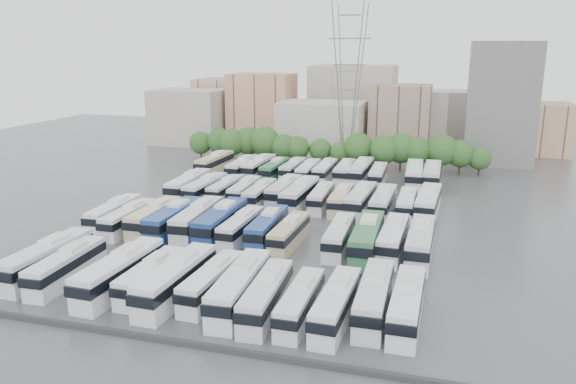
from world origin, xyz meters
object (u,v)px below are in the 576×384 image
(bus_r3_s8, at_px, (345,171))
(bus_r1_s8, at_px, (289,233))
(bus_r0_s9, at_px, (266,295))
(bus_r3_s0, at_px, (215,163))
(bus_r1_s13, at_px, (420,242))
(bus_r3_s6, at_px, (308,171))
(bus_r3_s9, at_px, (361,172))
(bus_r1_s11, at_px, (367,238))
(bus_r0_s13, at_px, (407,304))
(bus_r0_s10, at_px, (300,302))
(bus_r0_s5, at_px, (150,276))
(bus_r2_s3, at_px, (226,189))
(apartment_tower, at_px, (501,103))
(electricity_pylon, at_px, (349,76))
(bus_r1_s3, at_px, (174,219))
(bus_r3_s2, at_px, (242,167))
(bus_r3_s10, at_px, (378,175))
(bus_r2_s2, at_px, (205,188))
(bus_r2_s5, at_px, (260,194))
(bus_r0_s1, at_px, (47,259))
(bus_r2_s11, at_px, (383,203))
(bus_r1_s4, at_px, (197,219))
(bus_r1_s10, at_px, (339,236))
(bus_r2_s13, at_px, (428,203))
(bus_r2_s12, at_px, (407,204))
(bus_r3_s12, at_px, (414,175))
(bus_r2_s9, at_px, (341,200))
(bus_r0_s2, at_px, (67,266))
(bus_r0_s12, at_px, (374,297))
(bus_r2_s8, at_px, (321,197))
(bus_r1_s2, at_px, (154,217))
(bus_r2_s6, at_px, (284,191))
(bus_r2_s10, at_px, (361,200))
(bus_r0_s7, at_px, (212,281))
(bus_r1_s1, at_px, (129,218))
(bus_r1_s12, at_px, (393,239))
(bus_r2_s4, at_px, (244,191))
(bus_r1_s7, at_px, (267,227))
(bus_r2_s1, at_px, (189,185))
(bus_r3_s5, at_px, (293,169))
(bus_r3_s4, at_px, (275,169))
(bus_r3_s3, at_px, (259,167))
(bus_r0_s4, at_px, (120,272))
(bus_r0_s6, at_px, (176,279))
(bus_r1_s5, at_px, (221,221))
(bus_r0_s8, at_px, (240,287))

(bus_r3_s8, bearing_deg, bus_r1_s8, -91.26)
(bus_r0_s9, xyz_separation_m, bus_r3_s0, (-29.60, 55.82, 0.15))
(bus_r1_s13, relative_size, bus_r3_s0, 1.01)
(bus_r3_s6, height_order, bus_r3_s9, bus_r3_s9)
(bus_r1_s11, bearing_deg, bus_r0_s13, -71.04)
(bus_r0_s10, height_order, bus_r3_s0, bus_r3_s0)
(bus_r0_s5, distance_m, bus_r2_s3, 36.94)
(apartment_tower, relative_size, electricity_pylon, 0.77)
(bus_r0_s13, relative_size, bus_r3_s9, 0.90)
(apartment_tower, distance_m, bus_r1_s3, 79.37)
(bus_r3_s2, distance_m, bus_r3_s10, 26.48)
(bus_r1_s8, relative_size, bus_r2_s2, 0.91)
(bus_r2_s5, bearing_deg, bus_r2_s2, 176.01)
(bus_r3_s6, bearing_deg, bus_r2_s5, -100.30)
(bus_r0_s1, distance_m, bus_r2_s11, 47.53)
(bus_r1_s4, distance_m, bus_r2_s3, 17.99)
(bus_r1_s10, relative_size, bus_r2_s13, 0.87)
(bus_r2_s12, relative_size, bus_r3_s12, 0.83)
(bus_r2_s13, bearing_deg, bus_r2_s9, -174.59)
(bus_r1_s11, height_order, bus_r1_s13, bus_r1_s11)
(bus_r2_s3, relative_size, bus_r2_s12, 0.99)
(bus_r0_s2, relative_size, bus_r0_s12, 0.97)
(bus_r0_s10, bearing_deg, bus_r1_s10, 89.92)
(bus_r2_s8, distance_m, bus_r2_s13, 16.56)
(bus_r1_s2, xyz_separation_m, bus_r2_s6, (13.17, 18.95, 0.03))
(bus_r2_s10, bearing_deg, bus_r2_s13, 6.81)
(bus_r3_s0, bearing_deg, bus_r0_s7, -64.10)
(bus_r1_s1, relative_size, bus_r1_s8, 1.03)
(bus_r0_s7, relative_size, bus_r1_s12, 0.92)
(electricity_pylon, height_order, bus_r3_s10, electricity_pylon)
(apartment_tower, bearing_deg, bus_r1_s2, -127.53)
(bus_r2_s4, bearing_deg, bus_r1_s8, -56.35)
(bus_r1_s10, bearing_deg, bus_r1_s7, 175.22)
(bus_r1_s7, height_order, bus_r3_s10, bus_r1_s7)
(bus_r2_s1, bearing_deg, bus_r2_s6, 3.56)
(bus_r2_s9, relative_size, bus_r3_s5, 0.99)
(bus_r0_s5, height_order, bus_r3_s4, bus_r3_s4)
(bus_r2_s12, relative_size, bus_r3_s3, 0.89)
(bus_r0_s2, distance_m, bus_r0_s4, 6.78)
(bus_r3_s5, bearing_deg, electricity_pylon, 71.65)
(bus_r0_s1, bearing_deg, bus_r0_s13, 1.00)
(bus_r2_s5, relative_size, bus_r2_s8, 1.02)
(bus_r0_s4, relative_size, bus_r2_s12, 1.19)
(bus_r0_s6, height_order, bus_r2_s4, bus_r0_s6)
(bus_r1_s5, bearing_deg, bus_r3_s0, 114.12)
(bus_r0_s8, xyz_separation_m, bus_r3_s4, (-13.34, 53.47, -0.20))
(electricity_pylon, xyz_separation_m, bus_r3_s0, (-23.44, -19.39, -16.67))
(bus_r1_s12, height_order, bus_r1_s13, bus_r1_s13)
(bus_r2_s1, bearing_deg, bus_r0_s9, -56.04)
(bus_r0_s7, xyz_separation_m, bus_r3_s3, (-13.48, 53.36, 0.18))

